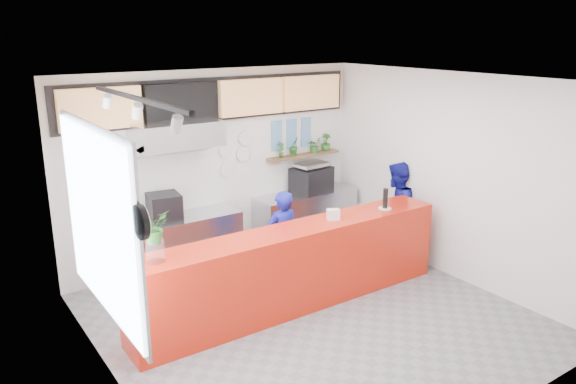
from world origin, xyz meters
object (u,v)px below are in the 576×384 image
panini_oven (164,207)px  staff_center (282,239)px  staff_right (396,209)px  espresso_machine (311,180)px  pepper_mill (385,198)px  service_counter (295,268)px

panini_oven → staff_center: (1.26, -1.17, -0.39)m
staff_center → staff_right: size_ratio=0.91×
espresso_machine → staff_right: staff_right is taller
staff_right → pepper_mill: size_ratio=5.44×
staff_center → pepper_mill: bearing=152.2°
service_counter → pepper_mill: size_ratio=15.83×
panini_oven → espresso_machine: (2.64, 0.00, 0.01)m
service_counter → panini_oven: size_ratio=10.26×
service_counter → staff_right: (2.37, 0.55, 0.22)m
espresso_machine → pepper_mill: (-0.09, -1.86, 0.15)m
panini_oven → staff_right: (3.40, -1.25, -0.32)m
espresso_machine → service_counter: bearing=-143.2°
service_counter → pepper_mill: pepper_mill is taller
espresso_machine → staff_right: (0.76, -1.25, -0.34)m
pepper_mill → espresso_machine: bearing=87.3°
service_counter → espresso_machine: (1.62, 1.80, 0.56)m
panini_oven → staff_center: size_ratio=0.31×
panini_oven → service_counter: bearing=-52.6°
espresso_machine → pepper_mill: bearing=-103.9°
service_counter → staff_center: staff_center is taller
pepper_mill → staff_right: bearing=35.6°
service_counter → pepper_mill: bearing=-2.2°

